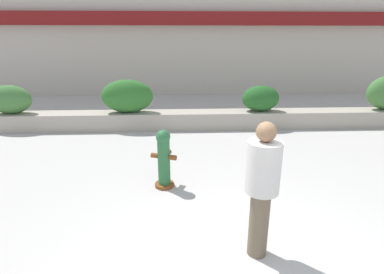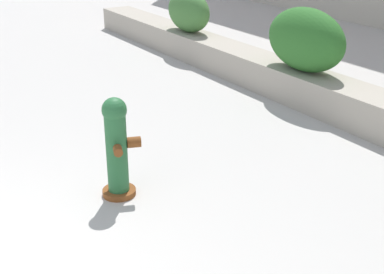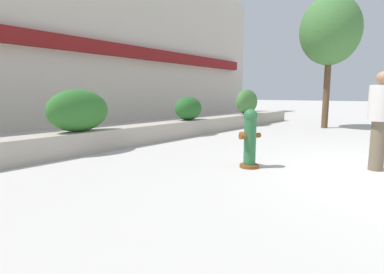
{
  "view_description": "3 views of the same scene",
  "coord_description": "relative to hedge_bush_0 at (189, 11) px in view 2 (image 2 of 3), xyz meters",
  "views": [
    {
      "loc": [
        -0.72,
        -2.63,
        2.61
      ],
      "look_at": [
        -0.48,
        2.69,
        0.82
      ],
      "focal_mm": 28.0,
      "sensor_mm": 36.0,
      "label": 1
    },
    {
      "loc": [
        3.62,
        0.32,
        2.79
      ],
      "look_at": [
        -1.04,
        3.25,
        0.43
      ],
      "focal_mm": 50.0,
      "sensor_mm": 36.0,
      "label": 2
    },
    {
      "loc": [
        -5.86,
        -0.24,
        1.34
      ],
      "look_at": [
        -1.35,
        3.39,
        0.51
      ],
      "focal_mm": 28.0,
      "sensor_mm": 36.0,
      "label": 3
    }
  ],
  "objects": [
    {
      "name": "fire_hydrant",
      "position": [
        4.53,
        -3.68,
        -0.36
      ],
      "size": [
        0.47,
        0.48,
        1.08
      ],
      "color": "brown",
      "rests_on": "ground"
    },
    {
      "name": "hedge_bush_1",
      "position": [
        3.33,
        0.0,
        0.07
      ],
      "size": [
        1.48,
        0.7,
        0.95
      ],
      "primitive_type": "ellipsoid",
      "color": "#2D6B28",
      "rests_on": "planter_wall_low"
    },
    {
      "name": "hedge_bush_0",
      "position": [
        0.0,
        0.0,
        0.0
      ],
      "size": [
        1.25,
        0.58,
        0.82
      ],
      "primitive_type": "ellipsoid",
      "color": "#427538",
      "rests_on": "planter_wall_low"
    }
  ]
}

